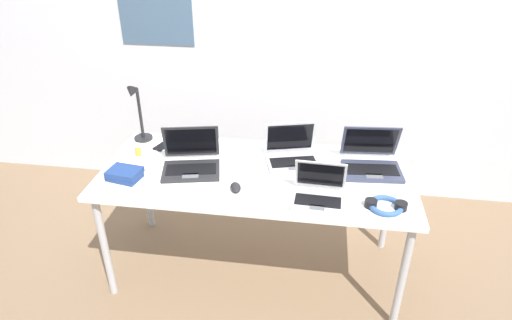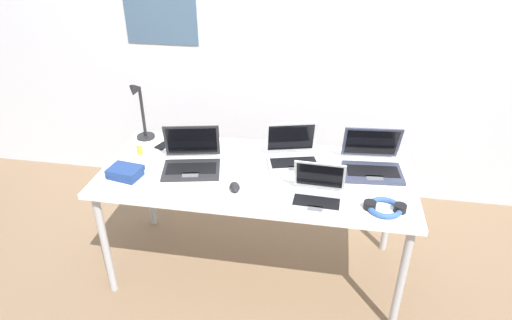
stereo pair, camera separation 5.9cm
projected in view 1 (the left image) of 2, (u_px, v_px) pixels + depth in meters
The scene contains 13 objects.
ground_plane at pixel (256, 267), 2.95m from camera, with size 12.00×12.00×0.00m, color #7A6047.
wall_back at pixel (278, 30), 3.25m from camera, with size 6.00×0.13×2.60m.
desk at pixel (256, 180), 2.61m from camera, with size 1.80×0.80×0.74m.
desk_lamp at pixel (138, 114), 2.83m from camera, with size 0.12×0.18×0.40m.
laptop_back_left at pixel (191, 162), 2.59m from camera, with size 0.38×0.35×0.24m.
laptop_near_lamp at pixel (292, 155), 2.67m from camera, with size 0.37×0.33×0.23m.
laptop_front_left at pixel (371, 162), 2.60m from camera, with size 0.36×0.34×0.24m.
laptop_center at pixel (319, 194), 2.31m from camera, with size 0.28×0.25×0.20m.
computer_mouse at pixel (236, 187), 2.41m from camera, with size 0.06×0.10×0.03m, color black.
cell_phone at pixel (163, 146), 2.86m from camera, with size 0.06×0.14×0.01m, color black.
headphones at pixel (386, 205), 2.27m from camera, with size 0.21×0.18×0.04m.
pill_bottle at pixel (138, 150), 2.74m from camera, with size 0.04×0.04×0.08m.
book_stack at pixel (124, 174), 2.51m from camera, with size 0.20×0.16×0.06m.
Camera 1 is at (0.32, -2.19, 2.08)m, focal length 31.24 mm.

